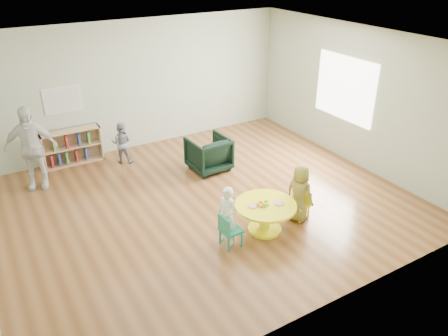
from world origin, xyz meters
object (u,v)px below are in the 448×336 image
(kid_chair_right, at_px, (302,204))
(armchair, at_px, (209,154))
(child_left, at_px, (227,216))
(adult_caretaker, at_px, (31,148))
(bookshelf, at_px, (71,147))
(toddler, at_px, (122,143))
(activity_table, at_px, (265,212))
(child_right, at_px, (300,193))
(kid_chair_left, at_px, (229,230))

(kid_chair_right, distance_m, armchair, 2.41)
(child_left, bearing_deg, adult_caretaker, -168.18)
(bookshelf, distance_m, toddler, 1.06)
(toddler, bearing_deg, bookshelf, 1.76)
(toddler, bearing_deg, activity_table, 138.26)
(activity_table, bearing_deg, child_right, -1.11)
(activity_table, bearing_deg, armchair, 83.36)
(armchair, relative_size, child_right, 0.78)
(armchair, relative_size, toddler, 0.87)
(activity_table, distance_m, child_left, 0.71)
(activity_table, relative_size, child_right, 0.98)
(activity_table, height_order, armchair, armchair)
(child_left, bearing_deg, bookshelf, 177.26)
(adult_caretaker, bearing_deg, child_right, -25.45)
(kid_chair_right, distance_m, child_right, 0.25)
(activity_table, height_order, kid_chair_right, activity_table)
(bookshelf, bearing_deg, child_right, -56.56)
(activity_table, xyz_separation_m, bookshelf, (-2.05, 4.10, 0.03))
(kid_chair_left, bearing_deg, activity_table, 92.86)
(armchair, xyz_separation_m, child_right, (0.39, -2.38, 0.15))
(kid_chair_right, xyz_separation_m, adult_caretaker, (-3.63, 3.39, 0.54))
(bookshelf, bearing_deg, adult_caretaker, -139.54)
(toddler, bearing_deg, kid_chair_right, 148.46)
(kid_chair_right, relative_size, toddler, 0.56)
(kid_chair_right, distance_m, toddler, 4.05)
(toddler, height_order, adult_caretaker, adult_caretaker)
(activity_table, height_order, bookshelf, bookshelf)
(activity_table, distance_m, bookshelf, 4.59)
(activity_table, relative_size, kid_chair_left, 1.77)
(kid_chair_left, bearing_deg, adult_caretaker, -150.09)
(armchair, bearing_deg, child_right, 96.75)
(toddler, relative_size, adult_caretaker, 0.55)
(kid_chair_right, bearing_deg, child_left, 80.84)
(armchair, bearing_deg, bookshelf, -39.53)
(kid_chair_left, xyz_separation_m, kid_chair_right, (1.47, 0.07, -0.03))
(kid_chair_left, distance_m, armchair, 2.62)
(kid_chair_left, distance_m, kid_chair_right, 1.47)
(child_left, xyz_separation_m, toddler, (-0.43, 3.56, -0.04))
(kid_chair_right, xyz_separation_m, toddler, (-1.87, 3.58, 0.18))
(armchair, distance_m, toddler, 1.86)
(armchair, xyz_separation_m, toddler, (-1.40, 1.23, 0.09))
(kid_chair_left, relative_size, adult_caretaker, 0.35)
(kid_chair_left, distance_m, child_right, 1.41)
(kid_chair_right, relative_size, bookshelf, 0.41)
(activity_table, distance_m, child_right, 0.69)
(bookshelf, height_order, child_right, child_right)
(activity_table, bearing_deg, bookshelf, 116.53)
(armchair, xyz_separation_m, child_left, (-0.97, -2.33, 0.13))
(activity_table, xyz_separation_m, kid_chair_right, (0.75, 0.00, -0.07))
(kid_chair_right, bearing_deg, kid_chair_left, 84.47)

